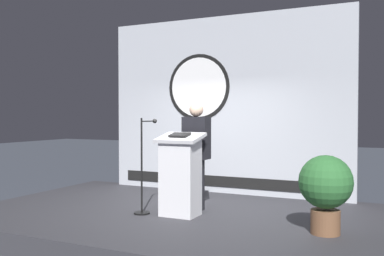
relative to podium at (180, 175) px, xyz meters
The scene contains 7 objects.
ground_plane 0.93m from the podium, 117.61° to the left, with size 40.00×40.00×0.00m, color #383D47.
stage_platform 0.79m from the podium, 117.61° to the left, with size 6.40×4.00×0.30m, color #333338.
banner_display 2.32m from the podium, 93.51° to the left, with size 4.77×0.12×3.35m.
podium is the anchor object (origin of this frame).
speaker_person 0.54m from the podium, 85.54° to the left, with size 0.40×0.26×1.67m.
microphone_stand 0.59m from the podium, behind, with size 0.24×0.54×1.44m.
potted_plant 2.08m from the podium, ahead, with size 0.66×0.66×0.98m.
Camera 1 is at (3.00, -5.88, 1.77)m, focal length 40.70 mm.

